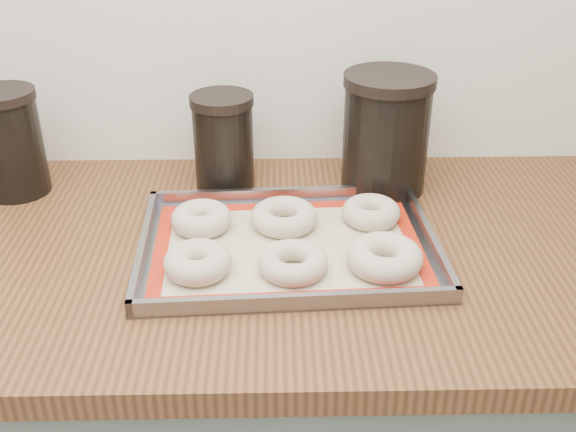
{
  "coord_description": "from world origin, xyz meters",
  "views": [
    {
      "loc": [
        0.04,
        0.75,
        1.46
      ],
      "look_at": [
        0.06,
        1.65,
        0.96
      ],
      "focal_mm": 42.0,
      "sensor_mm": 36.0,
      "label": 1
    }
  ],
  "objects_px": {
    "canister_right": "(386,133)",
    "canister_left": "(9,142)",
    "canister_mid": "(223,141)",
    "bagel_front_mid": "(293,262)",
    "baking_tray": "(288,245)",
    "bagel_back_mid": "(284,217)",
    "bagel_front_right": "(384,257)",
    "bagel_front_left": "(198,262)",
    "bagel_back_right": "(371,212)",
    "bagel_back_left": "(201,219)"
  },
  "relations": [
    {
      "from": "bagel_front_left",
      "to": "bagel_back_right",
      "type": "xyz_separation_m",
      "value": [
        0.27,
        0.15,
        -0.0
      ]
    },
    {
      "from": "canister_mid",
      "to": "canister_right",
      "type": "distance_m",
      "value": 0.29
    },
    {
      "from": "bagel_front_right",
      "to": "canister_left",
      "type": "height_order",
      "value": "canister_left"
    },
    {
      "from": "baking_tray",
      "to": "bagel_back_mid",
      "type": "bearing_deg",
      "value": 94.39
    },
    {
      "from": "baking_tray",
      "to": "bagel_front_mid",
      "type": "height_order",
      "value": "bagel_front_mid"
    },
    {
      "from": "canister_mid",
      "to": "canister_right",
      "type": "relative_size",
      "value": 0.81
    },
    {
      "from": "bagel_front_mid",
      "to": "bagel_front_right",
      "type": "relative_size",
      "value": 0.91
    },
    {
      "from": "baking_tray",
      "to": "canister_right",
      "type": "height_order",
      "value": "canister_right"
    },
    {
      "from": "bagel_front_right",
      "to": "bagel_back_mid",
      "type": "bearing_deg",
      "value": 138.47
    },
    {
      "from": "canister_mid",
      "to": "canister_right",
      "type": "xyz_separation_m",
      "value": [
        0.29,
        -0.02,
        0.02
      ]
    },
    {
      "from": "bagel_front_left",
      "to": "bagel_back_left",
      "type": "distance_m",
      "value": 0.13
    },
    {
      "from": "canister_left",
      "to": "bagel_back_mid",
      "type": "bearing_deg",
      "value": -16.98
    },
    {
      "from": "bagel_back_mid",
      "to": "baking_tray",
      "type": "bearing_deg",
      "value": -85.61
    },
    {
      "from": "canister_mid",
      "to": "bagel_back_mid",
      "type": "bearing_deg",
      "value": -57.17
    },
    {
      "from": "bagel_front_left",
      "to": "baking_tray",
      "type": "bearing_deg",
      "value": 28.25
    },
    {
      "from": "bagel_front_mid",
      "to": "bagel_front_left",
      "type": "bearing_deg",
      "value": -179.93
    },
    {
      "from": "bagel_back_left",
      "to": "canister_left",
      "type": "bearing_deg",
      "value": 156.2
    },
    {
      "from": "canister_right",
      "to": "bagel_back_left",
      "type": "bearing_deg",
      "value": -154.07
    },
    {
      "from": "canister_right",
      "to": "canister_left",
      "type": "bearing_deg",
      "value": -179.87
    },
    {
      "from": "bagel_front_left",
      "to": "canister_left",
      "type": "distance_m",
      "value": 0.46
    },
    {
      "from": "bagel_front_mid",
      "to": "canister_right",
      "type": "height_order",
      "value": "canister_right"
    },
    {
      "from": "bagel_front_left",
      "to": "bagel_front_mid",
      "type": "height_order",
      "value": "bagel_front_left"
    },
    {
      "from": "baking_tray",
      "to": "canister_right",
      "type": "xyz_separation_m",
      "value": [
        0.18,
        0.21,
        0.1
      ]
    },
    {
      "from": "bagel_front_left",
      "to": "bagel_front_right",
      "type": "bearing_deg",
      "value": 1.46
    },
    {
      "from": "canister_right",
      "to": "bagel_front_left",
      "type": "bearing_deg",
      "value": -137.58
    },
    {
      "from": "canister_left",
      "to": "bagel_back_right",
      "type": "bearing_deg",
      "value": -12.15
    },
    {
      "from": "bagel_front_left",
      "to": "bagel_front_mid",
      "type": "xyz_separation_m",
      "value": [
        0.14,
        0.0,
        -0.0
      ]
    },
    {
      "from": "bagel_front_left",
      "to": "bagel_back_left",
      "type": "bearing_deg",
      "value": 92.87
    },
    {
      "from": "baking_tray",
      "to": "bagel_back_left",
      "type": "distance_m",
      "value": 0.15
    },
    {
      "from": "bagel_back_left",
      "to": "bagel_back_mid",
      "type": "xyz_separation_m",
      "value": [
        0.14,
        0.01,
        -0.0
      ]
    },
    {
      "from": "bagel_front_left",
      "to": "canister_mid",
      "type": "height_order",
      "value": "canister_mid"
    },
    {
      "from": "baking_tray",
      "to": "bagel_back_mid",
      "type": "distance_m",
      "value": 0.07
    },
    {
      "from": "bagel_back_mid",
      "to": "bagel_front_mid",
      "type": "bearing_deg",
      "value": -85.56
    },
    {
      "from": "bagel_back_right",
      "to": "canister_left",
      "type": "distance_m",
      "value": 0.65
    },
    {
      "from": "canister_mid",
      "to": "canister_right",
      "type": "height_order",
      "value": "canister_right"
    },
    {
      "from": "bagel_front_right",
      "to": "canister_left",
      "type": "distance_m",
      "value": 0.69
    },
    {
      "from": "bagel_front_left",
      "to": "bagel_back_mid",
      "type": "xyz_separation_m",
      "value": [
        0.13,
        0.14,
        -0.0
      ]
    },
    {
      "from": "bagel_back_right",
      "to": "canister_left",
      "type": "bearing_deg",
      "value": 167.85
    },
    {
      "from": "bagel_back_left",
      "to": "bagel_back_right",
      "type": "distance_m",
      "value": 0.28
    },
    {
      "from": "baking_tray",
      "to": "bagel_front_left",
      "type": "xyz_separation_m",
      "value": [
        -0.13,
        -0.07,
        0.02
      ]
    },
    {
      "from": "canister_right",
      "to": "bagel_back_mid",
      "type": "bearing_deg",
      "value": -140.93
    },
    {
      "from": "bagel_back_left",
      "to": "bagel_front_left",
      "type": "bearing_deg",
      "value": -87.13
    },
    {
      "from": "bagel_front_left",
      "to": "bagel_back_mid",
      "type": "distance_m",
      "value": 0.19
    },
    {
      "from": "baking_tray",
      "to": "bagel_front_right",
      "type": "height_order",
      "value": "bagel_front_right"
    },
    {
      "from": "bagel_back_mid",
      "to": "canister_left",
      "type": "distance_m",
      "value": 0.51
    },
    {
      "from": "bagel_front_mid",
      "to": "canister_mid",
      "type": "distance_m",
      "value": 0.33
    },
    {
      "from": "bagel_front_right",
      "to": "canister_right",
      "type": "relative_size",
      "value": 0.53
    },
    {
      "from": "bagel_front_right",
      "to": "bagel_back_left",
      "type": "xyz_separation_m",
      "value": [
        -0.28,
        0.12,
        -0.0
      ]
    },
    {
      "from": "bagel_back_mid",
      "to": "canister_right",
      "type": "relative_size",
      "value": 0.51
    },
    {
      "from": "bagel_back_right",
      "to": "canister_right",
      "type": "bearing_deg",
      "value": 74.12
    }
  ]
}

